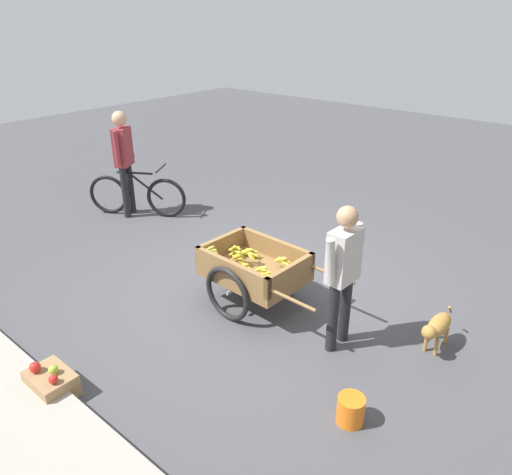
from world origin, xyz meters
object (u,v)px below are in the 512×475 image
vendor_person (343,267)px  dog (437,327)px  fruit_cart (254,270)px  apple_crate (51,382)px  cyclist_person (124,154)px  plastic_bucket (351,410)px  bicycle (137,195)px

vendor_person → dog: size_ratio=2.26×
fruit_cart → apple_crate: fruit_cart is taller
vendor_person → dog: vendor_person is taller
cyclist_person → plastic_bucket: bearing=163.1°
bicycle → vendor_person: bearing=169.3°
dog → apple_crate: bearing=50.2°
bicycle → apple_crate: bicycle is taller
bicycle → apple_crate: 4.16m
cyclist_person → plastic_bucket: (-5.12, 1.56, -0.91)m
fruit_cart → apple_crate: (0.42, 2.30, -0.32)m
bicycle → apple_crate: bearing=132.3°
plastic_bucket → fruit_cart: bearing=-25.7°
plastic_bucket → apple_crate: 2.63m
bicycle → dog: bicycle is taller
fruit_cart → cyclist_person: cyclist_person is taller
plastic_bucket → vendor_person: bearing=-52.2°
apple_crate → dog: bearing=-129.8°
dog → plastic_bucket: size_ratio=2.72×
vendor_person → plastic_bucket: (-0.63, 0.82, -0.78)m
vendor_person → bicycle: vendor_person is taller
fruit_cart → bicycle: bicycle is taller
cyclist_person → dog: bearing=178.2°
bicycle → cyclist_person: bearing=31.4°
fruit_cart → cyclist_person: size_ratio=0.98×
cyclist_person → dog: 5.34m
bicycle → cyclist_person: size_ratio=0.85×
fruit_cart → vendor_person: 1.24m
bicycle → cyclist_person: 0.70m
vendor_person → apple_crate: size_ratio=3.46×
fruit_cart → bicycle: 3.31m
cyclist_person → vendor_person: bearing=170.6°
cyclist_person → plastic_bucket: cyclist_person is taller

